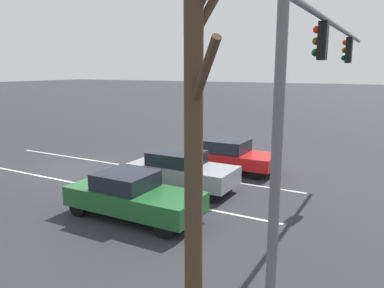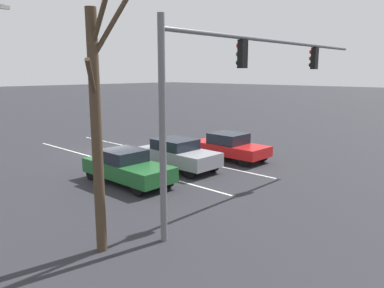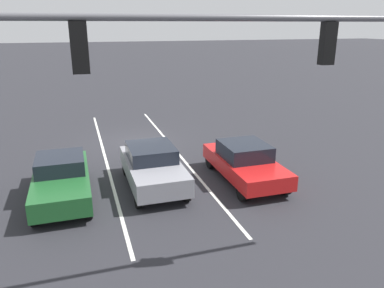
{
  "view_description": "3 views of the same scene",
  "coord_description": "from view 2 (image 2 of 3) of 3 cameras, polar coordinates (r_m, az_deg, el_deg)",
  "views": [
    {
      "loc": [
        12.77,
        13.36,
        4.81
      ],
      "look_at": [
        0.43,
        6.56,
        1.98
      ],
      "focal_mm": 35.0,
      "sensor_mm": 36.0,
      "label": 1
    },
    {
      "loc": [
        13.3,
        19.24,
        4.9
      ],
      "look_at": [
        -0.16,
        6.58,
        1.35
      ],
      "focal_mm": 35.0,
      "sensor_mm": 36.0,
      "label": 2
    },
    {
      "loc": [
        2.75,
        19.02,
        5.93
      ],
      "look_at": [
        -0.95,
        7.26,
        1.97
      ],
      "focal_mm": 35.0,
      "sensor_mm": 36.0,
      "label": 3
    }
  ],
  "objects": [
    {
      "name": "bare_tree_near",
      "position": [
        10.13,
        -14.23,
        2.87
      ],
      "size": [
        1.5,
        0.86,
        6.92
      ],
      "color": "#423323",
      "rests_on": "ground_plane"
    },
    {
      "name": "car_red_leftlane_front",
      "position": [
        21.4,
        5.69,
        -0.32
      ],
      "size": [
        1.94,
        4.48,
        1.5
      ],
      "color": "red",
      "rests_on": "ground_plane"
    },
    {
      "name": "car_darkgreen_rightlane_front",
      "position": [
        16.97,
        -9.88,
        -3.45
      ],
      "size": [
        1.86,
        4.56,
        1.5
      ],
      "color": "#1E5928",
      "rests_on": "ground_plane"
    },
    {
      "name": "lane_stripe_center_divider",
      "position": [
        21.13,
        -12.07,
        -2.77
      ],
      "size": [
        0.12,
        16.54,
        0.01
      ],
      "primitive_type": "cube",
      "color": "silver",
      "rests_on": "ground_plane"
    },
    {
      "name": "car_gray_midlane_front",
      "position": [
        19.09,
        -2.12,
        -1.51
      ],
      "size": [
        1.93,
        4.29,
        1.55
      ],
      "color": "gray",
      "rests_on": "ground_plane"
    },
    {
      "name": "ground_plane",
      "position": [
        23.9,
        -11.84,
        -1.2
      ],
      "size": [
        240.0,
        240.0,
        0.0
      ],
      "primitive_type": "plane",
      "color": "#28282D"
    },
    {
      "name": "lane_stripe_left_divider",
      "position": [
        23.17,
        -5.16,
        -1.37
      ],
      "size": [
        0.12,
        16.54,
        0.01
      ],
      "primitive_type": "cube",
      "color": "silver",
      "rests_on": "ground_plane"
    },
    {
      "name": "traffic_signal_gantry",
      "position": [
        13.37,
        8.17,
        10.53
      ],
      "size": [
        12.59,
        0.37,
        6.45
      ],
      "color": "slate",
      "rests_on": "ground_plane"
    }
  ]
}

